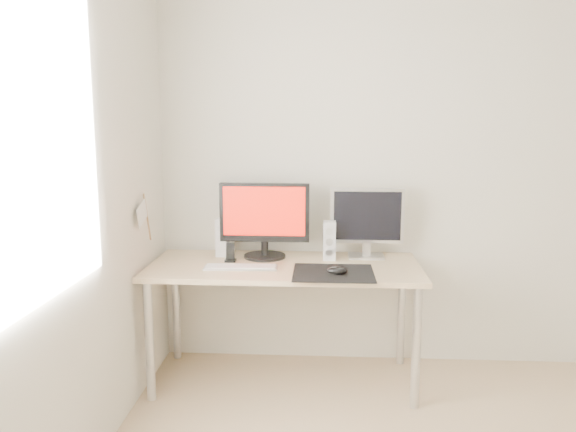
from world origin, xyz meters
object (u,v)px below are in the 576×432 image
object	(u,v)px
second_monitor	(367,219)
phone_dock	(230,256)
speaker_right	(329,241)
mouse	(337,270)
speaker_left	(222,237)
desk	(284,277)
keyboard	(241,267)
main_monitor	(264,217)

from	to	relation	value
second_monitor	phone_dock	size ratio (longest dim) A/B	3.84
second_monitor	speaker_right	bearing A→B (deg)	-163.22
mouse	speaker_right	distance (m)	0.36
second_monitor	speaker_right	xyz separation A→B (m)	(-0.23, -0.07, -0.12)
speaker_left	phone_dock	distance (m)	0.18
desk	keyboard	distance (m)	0.28
mouse	phone_dock	world-z (taller)	phone_dock
desk	speaker_right	size ratio (longest dim) A/B	6.72
main_monitor	phone_dock	world-z (taller)	main_monitor
main_monitor	phone_dock	xyz separation A→B (m)	(-0.20, -0.11, -0.22)
speaker_right	keyboard	bearing A→B (deg)	-154.79
mouse	main_monitor	bearing A→B (deg)	140.35
main_monitor	second_monitor	size ratio (longest dim) A/B	1.22
desk	main_monitor	distance (m)	0.39
desk	second_monitor	bearing A→B (deg)	22.43
speaker_left	second_monitor	bearing A→B (deg)	0.81
speaker_left	main_monitor	bearing A→B (deg)	-7.30
keyboard	desk	bearing A→B (deg)	23.22
speaker_left	keyboard	xyz separation A→B (m)	(0.16, -0.30, -0.11)
mouse	phone_dock	bearing A→B (deg)	158.26
keyboard	speaker_right	bearing A→B (deg)	25.21
mouse	phone_dock	distance (m)	0.69
mouse	speaker_left	size ratio (longest dim) A/B	0.48
keyboard	mouse	bearing A→B (deg)	-10.37
mouse	keyboard	distance (m)	0.56
second_monitor	speaker_right	distance (m)	0.27
desk	main_monitor	size ratio (longest dim) A/B	2.91
speaker_left	keyboard	size ratio (longest dim) A/B	0.56
speaker_right	desk	bearing A→B (deg)	-153.01
keyboard	speaker_left	bearing A→B (deg)	117.85
keyboard	phone_dock	size ratio (longest dim) A/B	3.61
second_monitor	keyboard	world-z (taller)	second_monitor
speaker_right	phone_dock	distance (m)	0.61
speaker_right	keyboard	world-z (taller)	speaker_right
speaker_left	phone_dock	size ratio (longest dim) A/B	2.03
mouse	keyboard	world-z (taller)	mouse
speaker_left	desk	bearing A→B (deg)	-25.56
speaker_left	phone_dock	world-z (taller)	speaker_left
desk	phone_dock	distance (m)	0.35
mouse	keyboard	xyz separation A→B (m)	(-0.55, 0.10, -0.02)
speaker_right	phone_dock	xyz separation A→B (m)	(-0.60, -0.09, -0.08)
mouse	keyboard	size ratio (longest dim) A/B	0.27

